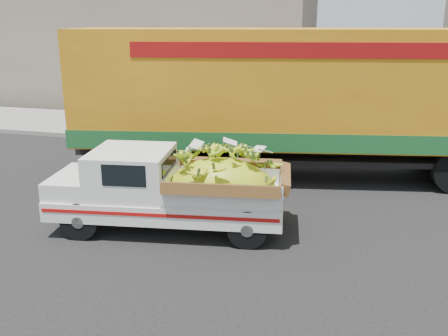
# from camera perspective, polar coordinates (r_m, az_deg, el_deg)

# --- Properties ---
(ground) EXTENTS (100.00, 100.00, 0.00)m
(ground) POSITION_cam_1_polar(r_m,az_deg,el_deg) (9.45, -7.71, -8.65)
(ground) COLOR black
(ground) RESTS_ON ground
(curb) EXTENTS (60.00, 0.25, 0.15)m
(curb) POSITION_cam_1_polar(r_m,az_deg,el_deg) (16.09, 2.59, 2.44)
(curb) COLOR gray
(curb) RESTS_ON ground
(sidewalk) EXTENTS (60.00, 4.00, 0.14)m
(sidewalk) POSITION_cam_1_polar(r_m,az_deg,el_deg) (18.09, 4.10, 3.99)
(sidewalk) COLOR gray
(sidewalk) RESTS_ON ground
(building_left) EXTENTS (18.00, 6.00, 5.00)m
(building_left) POSITION_cam_1_polar(r_m,az_deg,el_deg) (25.94, -11.03, 12.98)
(building_left) COLOR gray
(building_left) RESTS_ON ground
(pickup_truck) EXTENTS (4.72, 2.31, 1.59)m
(pickup_truck) POSITION_cam_1_polar(r_m,az_deg,el_deg) (9.75, -4.45, -2.33)
(pickup_truck) COLOR black
(pickup_truck) RESTS_ON ground
(semi_trailer) EXTENTS (12.08, 4.75, 3.80)m
(semi_trailer) POSITION_cam_1_polar(r_m,az_deg,el_deg) (12.97, 9.64, 8.01)
(semi_trailer) COLOR black
(semi_trailer) RESTS_ON ground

